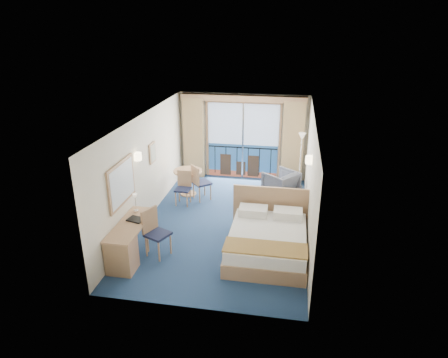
% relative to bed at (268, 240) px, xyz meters
% --- Properties ---
extents(floor, '(6.50, 6.50, 0.00)m').
position_rel_bed_xyz_m(floor, '(-1.15, 1.21, -0.32)').
color(floor, navy).
rests_on(floor, ground).
extents(room_walls, '(4.04, 6.54, 2.72)m').
position_rel_bed_xyz_m(room_walls, '(-1.15, 1.21, 1.46)').
color(room_walls, beige).
rests_on(room_walls, ground).
extents(balcony_door, '(2.36, 0.03, 2.52)m').
position_rel_bed_xyz_m(balcony_door, '(-1.15, 4.43, 0.82)').
color(balcony_door, navy).
rests_on(balcony_door, room_walls).
extents(curtain_left, '(0.65, 0.22, 2.55)m').
position_rel_bed_xyz_m(curtain_left, '(-2.70, 4.28, 0.95)').
color(curtain_left, tan).
rests_on(curtain_left, room_walls).
extents(curtain_right, '(0.65, 0.22, 2.55)m').
position_rel_bed_xyz_m(curtain_right, '(0.40, 4.28, 0.95)').
color(curtain_right, tan).
rests_on(curtain_right, room_walls).
extents(pelmet, '(3.80, 0.25, 0.18)m').
position_rel_bed_xyz_m(pelmet, '(-1.15, 4.31, 2.26)').
color(pelmet, tan).
rests_on(pelmet, room_walls).
extents(mirror, '(0.05, 1.25, 0.95)m').
position_rel_bed_xyz_m(mirror, '(-3.12, -0.29, 1.23)').
color(mirror, tan).
rests_on(mirror, room_walls).
extents(wall_print, '(0.04, 0.42, 0.52)m').
position_rel_bed_xyz_m(wall_print, '(-3.12, 1.66, 1.28)').
color(wall_print, tan).
rests_on(wall_print, room_walls).
extents(sconce_left, '(0.18, 0.18, 0.18)m').
position_rel_bed_xyz_m(sconce_left, '(-3.09, 0.61, 1.53)').
color(sconce_left, '#FFE8B2').
rests_on(sconce_left, room_walls).
extents(sconce_right, '(0.18, 0.18, 0.18)m').
position_rel_bed_xyz_m(sconce_right, '(0.79, 1.06, 1.53)').
color(sconce_right, '#FFE8B2').
rests_on(sconce_right, room_walls).
extents(bed, '(1.83, 2.17, 1.15)m').
position_rel_bed_xyz_m(bed, '(0.00, 0.00, 0.00)').
color(bed, tan).
rests_on(bed, ground).
extents(nightstand, '(0.38, 0.36, 0.50)m').
position_rel_bed_xyz_m(nightstand, '(0.65, 1.50, -0.07)').
color(nightstand, '#A67658').
rests_on(nightstand, ground).
extents(phone, '(0.18, 0.15, 0.07)m').
position_rel_bed_xyz_m(phone, '(0.63, 1.46, 0.21)').
color(phone, white).
rests_on(phone, nightstand).
extents(armchair, '(1.16, 1.16, 0.76)m').
position_rel_bed_xyz_m(armchair, '(0.14, 3.11, 0.06)').
color(armchair, '#3F424C').
rests_on(armchair, ground).
extents(floor_lamp, '(0.24, 0.24, 1.71)m').
position_rel_bed_xyz_m(floor_lamp, '(0.66, 3.86, 0.97)').
color(floor_lamp, silver).
rests_on(floor_lamp, ground).
extents(desk, '(0.57, 1.65, 0.78)m').
position_rel_bed_xyz_m(desk, '(-2.85, -1.05, 0.11)').
color(desk, tan).
rests_on(desk, ground).
extents(desk_chair, '(0.61, 0.60, 1.06)m').
position_rel_bed_xyz_m(desk_chair, '(-2.40, -0.46, 0.27)').
color(desk_chair, '#1D2344').
rests_on(desk_chair, ground).
extents(folder, '(0.39, 0.33, 0.03)m').
position_rel_bed_xyz_m(folder, '(-2.81, -0.44, 0.47)').
color(folder, black).
rests_on(folder, desk).
extents(desk_lamp, '(0.11, 0.11, 0.41)m').
position_rel_bed_xyz_m(desk_lamp, '(-2.95, -0.05, 0.76)').
color(desk_lamp, silver).
rests_on(desk_lamp, desk).
extents(round_table, '(0.83, 0.83, 0.75)m').
position_rel_bed_xyz_m(round_table, '(-2.52, 2.77, 0.24)').
color(round_table, tan).
rests_on(round_table, ground).
extents(table_chair_a, '(0.63, 0.63, 1.02)m').
position_rel_bed_xyz_m(table_chair_a, '(-2.11, 2.47, 0.26)').
color(table_chair_a, '#1D2344').
rests_on(table_chair_a, ground).
extents(table_chair_b, '(0.41, 0.42, 0.93)m').
position_rel_bed_xyz_m(table_chair_b, '(-2.48, 2.17, 0.20)').
color(table_chair_b, '#1D2344').
rests_on(table_chair_b, ground).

